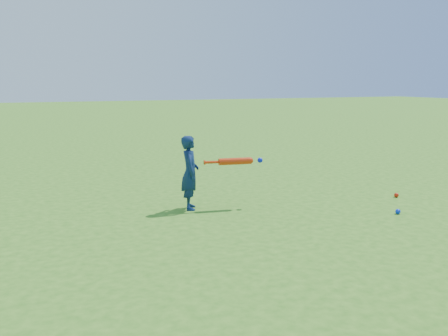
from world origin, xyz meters
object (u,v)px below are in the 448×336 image
object	(u,v)px
bat_swing	(237,161)
child	(190,173)
ground_ball_blue	(398,211)
ground_ball_red	(396,195)

from	to	relation	value
bat_swing	child	bearing A→B (deg)	175.36
child	ground_ball_blue	bearing A→B (deg)	-101.76
child	bat_swing	size ratio (longest dim) A/B	1.21
ground_ball_red	ground_ball_blue	size ratio (longest dim) A/B	1.01
ground_ball_red	bat_swing	bearing A→B (deg)	169.26
ground_ball_blue	ground_ball_red	bearing A→B (deg)	48.27
ground_ball_blue	bat_swing	size ratio (longest dim) A/B	0.08
ground_ball_red	ground_ball_blue	bearing A→B (deg)	-131.73
ground_ball_blue	bat_swing	distance (m)	2.34
ground_ball_blue	bat_swing	xyz separation A→B (m)	(-1.86, 1.27, 0.64)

